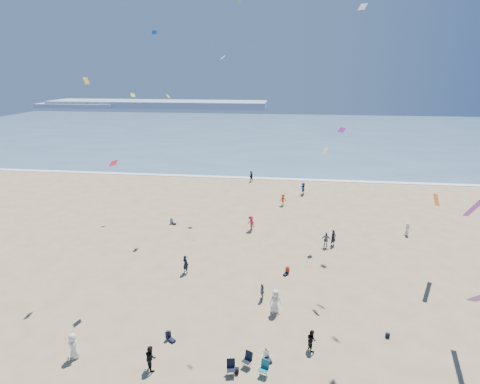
# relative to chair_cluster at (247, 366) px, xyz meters

# --- Properties ---
(ground) EXTENTS (220.00, 220.00, 0.00)m
(ground) POSITION_rel_chair_cluster_xyz_m (-3.31, -1.01, -0.50)
(ground) COLOR tan
(ground) RESTS_ON ground
(ocean) EXTENTS (220.00, 100.00, 0.06)m
(ocean) POSITION_rel_chair_cluster_xyz_m (-3.31, 93.99, -0.47)
(ocean) COLOR #476B84
(ocean) RESTS_ON ground
(surf_line) EXTENTS (220.00, 1.20, 0.08)m
(surf_line) POSITION_rel_chair_cluster_xyz_m (-3.31, 43.99, -0.46)
(surf_line) COLOR white
(surf_line) RESTS_ON ground
(headland_far) EXTENTS (110.00, 20.00, 3.20)m
(headland_far) POSITION_rel_chair_cluster_xyz_m (-63.31, 168.99, 1.10)
(headland_far) COLOR #7A8EA8
(headland_far) RESTS_ON ground
(headland_near) EXTENTS (40.00, 14.00, 2.00)m
(headland_near) POSITION_rel_chair_cluster_xyz_m (-103.31, 163.99, 0.50)
(headland_near) COLOR #7A8EA8
(headland_near) RESTS_ON ground
(standing_flyers) EXTENTS (28.14, 45.40, 1.94)m
(standing_flyers) POSITION_rel_chair_cluster_xyz_m (1.34, 16.03, 0.38)
(standing_flyers) COLOR #314F88
(standing_flyers) RESTS_ON ground
(seated_group) EXTENTS (16.07, 27.97, 0.84)m
(seated_group) POSITION_rel_chair_cluster_xyz_m (-2.09, 6.80, -0.08)
(seated_group) COLOR white
(seated_group) RESTS_ON ground
(chair_cluster) EXTENTS (2.73, 1.55, 1.00)m
(chair_cluster) POSITION_rel_chair_cluster_xyz_m (0.00, 0.00, 0.00)
(chair_cluster) COLOR black
(chair_cluster) RESTS_ON ground
(black_backpack) EXTENTS (0.30, 0.22, 0.38)m
(black_backpack) POSITION_rel_chair_cluster_xyz_m (-0.66, -0.15, -0.31)
(black_backpack) COLOR black
(black_backpack) RESTS_ON ground
(navy_bag) EXTENTS (0.28, 0.18, 0.34)m
(navy_bag) POSITION_rel_chair_cluster_xyz_m (9.51, 4.40, -0.33)
(navy_bag) COLOR black
(navy_bag) RESTS_ON ground
(kites_aloft) EXTENTS (33.39, 37.51, 22.60)m
(kites_aloft) POSITION_rel_chair_cluster_xyz_m (7.20, 10.79, 12.95)
(kites_aloft) COLOR white
(kites_aloft) RESTS_ON ground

